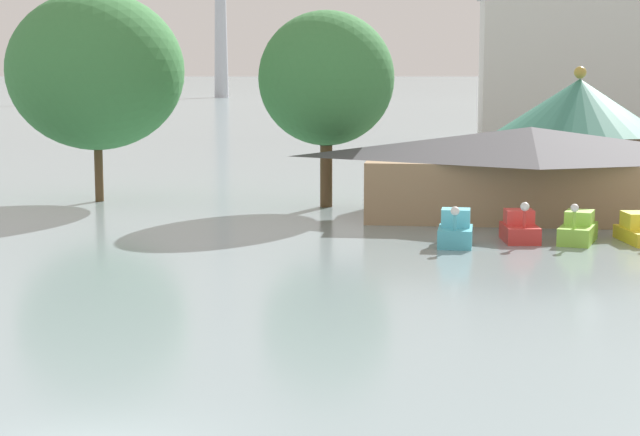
{
  "coord_description": "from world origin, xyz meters",
  "views": [
    {
      "loc": [
        6.75,
        -18.13,
        7.34
      ],
      "look_at": [
        2.56,
        15.83,
        2.43
      ],
      "focal_mm": 58.51,
      "sensor_mm": 36.0,
      "label": 1
    }
  ],
  "objects": [
    {
      "name": "pedal_boat_cyan",
      "position": [
        7.11,
        25.21,
        0.61
      ],
      "size": [
        1.48,
        2.29,
        1.78
      ],
      "rotation": [
        0.0,
        0.0,
        -1.61
      ],
      "color": "#4CB7CC",
      "rests_on": "ground"
    },
    {
      "name": "pedal_boat_red",
      "position": [
        9.86,
        26.73,
        0.55
      ],
      "size": [
        1.67,
        2.55,
        1.82
      ],
      "rotation": [
        0.0,
        0.0,
        -1.46
      ],
      "color": "red",
      "rests_on": "ground"
    },
    {
      "name": "pedal_boat_lime",
      "position": [
        12.32,
        26.81,
        0.54
      ],
      "size": [
        2.03,
        3.21,
        1.8
      ],
      "rotation": [
        0.0,
        0.0,
        -1.83
      ],
      "color": "#8CCC3F",
      "rests_on": "ground"
    },
    {
      "name": "boathouse",
      "position": [
        10.78,
        33.96,
        2.37
      ],
      "size": [
        17.15,
        7.93,
        4.51
      ],
      "color": "#9E7F5B",
      "rests_on": "ground"
    },
    {
      "name": "green_roof_pavilion",
      "position": [
        14.05,
        42.33,
        3.87
      ],
      "size": [
        9.51,
        9.51,
        7.48
      ],
      "color": "brown",
      "rests_on": "ground"
    },
    {
      "name": "shoreline_tree_tall_left",
      "position": [
        -12.55,
        37.69,
        7.22
      ],
      "size": [
        9.71,
        9.71,
        11.57
      ],
      "color": "brown",
      "rests_on": "ground"
    },
    {
      "name": "shoreline_tree_mid",
      "position": [
        0.3,
        36.92,
        6.82
      ],
      "size": [
        7.19,
        7.19,
        10.39
      ],
      "color": "brown",
      "rests_on": "ground"
    }
  ]
}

